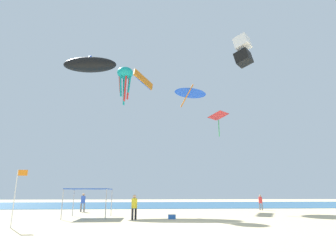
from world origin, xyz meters
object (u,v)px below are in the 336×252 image
(canopy_tent, at_px, (90,190))
(kite_diamond_red, at_px, (218,117))
(person_leftmost, at_px, (83,201))
(kite_octopus_teal, at_px, (125,75))
(banner_flag, at_px, (17,192))
(kite_delta_blue, at_px, (190,91))
(kite_inflatable_black, at_px, (90,65))
(person_near_tent, at_px, (261,201))
(kite_box_white, at_px, (243,51))
(person_central, at_px, (134,205))
(kite_parafoil_orange, at_px, (143,80))
(cooler_box, at_px, (172,217))

(canopy_tent, bearing_deg, kite_diamond_red, 33.45)
(canopy_tent, height_order, kite_diamond_red, kite_diamond_red)
(person_leftmost, xyz_separation_m, kite_diamond_red, (15.23, 2.68, 10.01))
(canopy_tent, distance_m, person_leftmost, 6.49)
(person_leftmost, height_order, kite_octopus_teal, kite_octopus_teal)
(banner_flag, bearing_deg, kite_diamond_red, 42.29)
(kite_delta_blue, xyz_separation_m, kite_inflatable_black, (-15.10, 2.32, 4.81))
(kite_octopus_teal, bearing_deg, person_leftmost, -124.04)
(person_near_tent, distance_m, banner_flag, 24.46)
(kite_delta_blue, bearing_deg, banner_flag, 167.96)
(person_near_tent, relative_size, kite_box_white, 0.55)
(person_near_tent, xyz_separation_m, kite_diamond_red, (-4.05, 1.17, 10.12))
(canopy_tent, xyz_separation_m, kite_diamond_red, (13.31, 8.79, 8.94))
(kite_octopus_teal, relative_size, kite_box_white, 1.57)
(person_central, relative_size, kite_delta_blue, 0.30)
(person_near_tent, distance_m, kite_delta_blue, 17.51)
(person_leftmost, distance_m, person_central, 9.86)
(banner_flag, xyz_separation_m, kite_inflatable_black, (-1.66, 21.36, 18.95))
(canopy_tent, distance_m, banner_flag, 6.67)
(kite_diamond_red, height_order, kite_octopus_teal, kite_octopus_teal)
(kite_diamond_red, distance_m, kite_inflatable_black, 21.48)
(person_central, height_order, kite_delta_blue, kite_delta_blue)
(person_leftmost, relative_size, kite_box_white, 0.61)
(kite_delta_blue, relative_size, kite_parafoil_orange, 1.63)
(kite_box_white, bearing_deg, kite_delta_blue, -123.98)
(person_central, relative_size, kite_parafoil_orange, 0.49)
(kite_diamond_red, bearing_deg, person_near_tent, 122.60)
(banner_flag, bearing_deg, kite_delta_blue, 54.76)
(canopy_tent, xyz_separation_m, cooler_box, (6.64, -1.52, -1.98))
(cooler_box, bearing_deg, person_central, -171.74)
(kite_octopus_teal, height_order, kite_box_white, kite_octopus_teal)
(canopy_tent, xyz_separation_m, kite_parafoil_orange, (3.46, 19.49, 18.32))
(person_central, bearing_deg, kite_box_white, -35.67)
(person_leftmost, xyz_separation_m, kite_octopus_teal, (3.42, 2.93, 15.45))
(kite_inflatable_black, bearing_deg, banner_flag, 98.23)
(person_central, xyz_separation_m, kite_box_white, (9.93, 1.97, 14.25))
(person_central, bearing_deg, kite_delta_blue, 18.96)
(kite_diamond_red, bearing_deg, kite_inflatable_black, -61.45)
(canopy_tent, bearing_deg, kite_parafoil_orange, 79.95)
(kite_delta_blue, height_order, kite_parafoil_orange, kite_parafoil_orange)
(person_near_tent, bearing_deg, kite_octopus_teal, 50.38)
(kite_octopus_teal, bearing_deg, kite_inflatable_black, 149.37)
(person_central, bearing_deg, canopy_tent, 106.13)
(kite_diamond_red, bearing_deg, cooler_box, 15.81)
(person_central, bearing_deg, person_near_tent, -11.74)
(person_leftmost, height_order, kite_diamond_red, kite_diamond_red)
(canopy_tent, height_order, kite_inflatable_black, kite_inflatable_black)
(cooler_box, relative_size, kite_box_white, 0.19)
(cooler_box, height_order, kite_delta_blue, kite_delta_blue)
(person_central, relative_size, cooler_box, 3.15)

